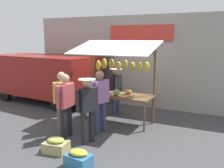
# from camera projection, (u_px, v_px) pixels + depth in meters

# --- Properties ---
(ground_plane) EXTENTS (40.00, 40.00, 0.00)m
(ground_plane) POSITION_uv_depth(u_px,v_px,m) (116.00, 122.00, 7.95)
(ground_plane) COLOR #424244
(street_backdrop) EXTENTS (9.00, 0.30, 3.40)m
(street_backdrop) POSITION_uv_depth(u_px,v_px,m) (140.00, 62.00, 9.61)
(street_backdrop) COLOR #9E998E
(street_backdrop) RESTS_ON ground
(market_stall) EXTENTS (2.50, 1.46, 2.50)m
(market_stall) POSITION_uv_depth(u_px,v_px,m) (117.00, 72.00, 7.73)
(market_stall) COLOR brown
(market_stall) RESTS_ON ground
(vendor_with_sunhat) EXTENTS (0.41, 0.69, 1.60)m
(vendor_with_sunhat) POSITION_uv_depth(u_px,v_px,m) (116.00, 87.00, 8.61)
(vendor_with_sunhat) COLOR navy
(vendor_with_sunhat) RESTS_ON ground
(shopper_with_ponytail) EXTENTS (0.34, 0.70, 1.72)m
(shopper_with_ponytail) POSITION_uv_depth(u_px,v_px,m) (100.00, 97.00, 6.89)
(shopper_with_ponytail) COLOR navy
(shopper_with_ponytail) RESTS_ON ground
(shopper_in_striped_shirt) EXTENTS (0.24, 0.71, 1.68)m
(shopper_in_striped_shirt) POSITION_uv_depth(u_px,v_px,m) (66.00, 101.00, 6.55)
(shopper_in_striped_shirt) COLOR #232328
(shopper_in_striped_shirt) RESTS_ON ground
(shopper_in_grey_tee) EXTENTS (0.23, 0.71, 1.67)m
(shopper_in_grey_tee) POSITION_uv_depth(u_px,v_px,m) (62.00, 97.00, 7.06)
(shopper_in_grey_tee) COLOR #726656
(shopper_in_grey_tee) RESTS_ON ground
(shopper_with_shopping_bag) EXTENTS (0.42, 0.68, 1.64)m
(shopper_with_shopping_bag) POSITION_uv_depth(u_px,v_px,m) (87.00, 105.00, 6.22)
(shopper_with_shopping_bag) COLOR #232328
(shopper_with_shopping_bag) RESTS_ON ground
(parked_van) EXTENTS (4.57, 2.29, 1.88)m
(parked_van) POSITION_uv_depth(u_px,v_px,m) (42.00, 74.00, 10.43)
(parked_van) COLOR maroon
(parked_van) RESTS_ON ground
(produce_crate_near) EXTENTS (0.56, 0.43, 0.36)m
(produce_crate_near) POSITION_uv_depth(u_px,v_px,m) (79.00, 159.00, 5.18)
(produce_crate_near) COLOR teal
(produce_crate_near) RESTS_ON ground
(produce_crate_side) EXTENTS (0.58, 0.48, 0.35)m
(produce_crate_side) POSITION_uv_depth(u_px,v_px,m) (56.00, 145.00, 5.85)
(produce_crate_side) COLOR tan
(produce_crate_side) RESTS_ON ground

